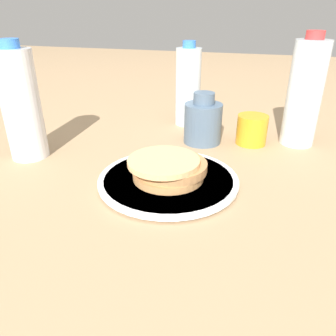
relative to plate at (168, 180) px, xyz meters
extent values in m
plane|color=#9E7F5B|center=(0.00, -0.02, -0.01)|extent=(4.00, 4.00, 0.00)
cylinder|color=white|center=(0.00, 0.00, 0.00)|extent=(0.24, 0.24, 0.01)
cylinder|color=white|center=(0.00, 0.00, 0.00)|extent=(0.26, 0.26, 0.01)
cylinder|color=tan|center=(0.00, 0.00, 0.01)|extent=(0.13, 0.13, 0.01)
cylinder|color=#B07A4A|center=(0.01, 0.00, 0.03)|extent=(0.13, 0.13, 0.02)
cylinder|color=#E4A86E|center=(0.00, 0.01, 0.04)|extent=(0.13, 0.13, 0.01)
cylinder|color=orange|center=(0.25, -0.13, 0.03)|extent=(0.07, 0.07, 0.07)
cylinder|color=#4C6075|center=(0.23, -0.02, 0.04)|extent=(0.09, 0.09, 0.10)
cylinder|color=#4C6075|center=(0.23, -0.02, 0.10)|extent=(0.05, 0.05, 0.03)
cylinder|color=silver|center=(0.36, 0.05, 0.10)|extent=(0.07, 0.07, 0.20)
cylinder|color=blue|center=(0.36, 0.05, 0.21)|extent=(0.03, 0.03, 0.02)
cylinder|color=white|center=(0.03, 0.33, 0.11)|extent=(0.08, 0.08, 0.23)
cylinder|color=blue|center=(0.03, 0.33, 0.23)|extent=(0.04, 0.04, 0.02)
cylinder|color=silver|center=(0.29, -0.24, 0.11)|extent=(0.08, 0.08, 0.24)
cylinder|color=red|center=(0.29, -0.24, 0.24)|extent=(0.04, 0.04, 0.02)
camera|label=1|loc=(-0.52, -0.16, 0.29)|focal=35.00mm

